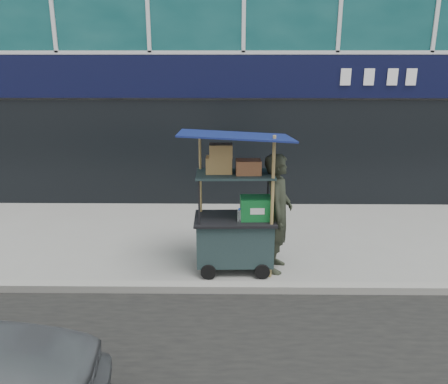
{
  "coord_description": "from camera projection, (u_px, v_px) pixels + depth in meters",
  "views": [
    {
      "loc": [
        -0.3,
        -5.88,
        3.22
      ],
      "look_at": [
        -0.38,
        1.2,
        1.1
      ],
      "focal_mm": 35.0,
      "sensor_mm": 36.0,
      "label": 1
    }
  ],
  "objects": [
    {
      "name": "curb",
      "position": [
        249.0,
        288.0,
        6.35
      ],
      "size": [
        80.0,
        0.18,
        0.12
      ],
      "primitive_type": "cube",
      "color": "gray",
      "rests_on": "ground"
    },
    {
      "name": "ground",
      "position": [
        248.0,
        285.0,
        6.55
      ],
      "size": [
        80.0,
        80.0,
        0.0
      ],
      "primitive_type": "plane",
      "color": "gray",
      "rests_on": "ground"
    },
    {
      "name": "vendor_cart",
      "position": [
        236.0,
        223.0,
        6.84
      ],
      "size": [
        1.71,
        1.22,
        2.26
      ],
      "rotation": [
        0.0,
        0.0,
        0.03
      ],
      "color": "black",
      "rests_on": "ground"
    },
    {
      "name": "vendor_man",
      "position": [
        277.0,
        213.0,
        6.8
      ],
      "size": [
        0.58,
        0.77,
        1.89
      ],
      "primitive_type": "imported",
      "rotation": [
        0.0,
        0.0,
        1.37
      ],
      "color": "#24291E",
      "rests_on": "ground"
    }
  ]
}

